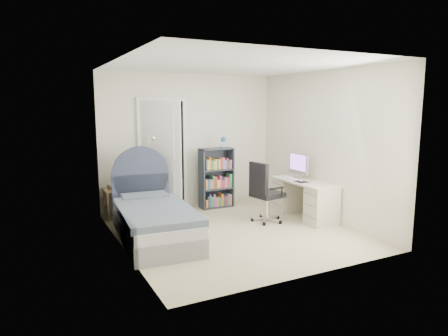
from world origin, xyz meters
name	(u,v)px	position (x,y,z in m)	size (l,w,h in m)	color
room_shell	(235,151)	(0.00, 0.00, 1.25)	(3.50, 3.70, 2.60)	tan
door	(161,156)	(-0.64, 1.58, 1.03)	(0.92, 0.64, 2.06)	black
bed	(153,219)	(-1.20, 0.29, 0.29)	(1.12, 2.12, 1.26)	gray
nightstand	(116,195)	(-1.46, 1.59, 0.40)	(0.41, 0.41, 0.60)	tan
floor_lamp	(152,185)	(-0.91, 1.32, 0.58)	(0.20, 0.20, 1.42)	silver
bookcase	(217,180)	(0.40, 1.48, 0.52)	(0.63, 0.27, 1.34)	#353E49
desk	(304,197)	(1.44, 0.17, 0.36)	(0.53, 1.32, 1.08)	beige
office_chair	(264,190)	(0.66, 0.22, 0.55)	(0.54, 0.56, 1.01)	silver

